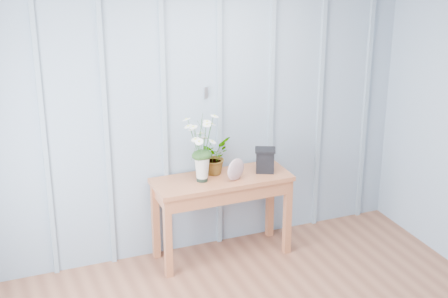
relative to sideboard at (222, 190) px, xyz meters
name	(u,v)px	position (x,y,z in m)	size (l,w,h in m)	color
room_shell	(257,67)	(-0.18, -1.08, 1.35)	(4.00, 4.50, 2.50)	#899BB0
sideboard	(222,190)	(0.00, 0.00, 0.00)	(1.20, 0.45, 0.75)	#9B5332
daisy_vase	(202,139)	(-0.18, 0.00, 0.49)	(0.43, 0.33, 0.61)	black
spider_plant	(213,156)	(-0.03, 0.12, 0.27)	(0.28, 0.25, 0.32)	#1C3C17
felt_disc_vessel	(236,169)	(0.09, -0.10, 0.21)	(0.20, 0.05, 0.20)	#82465C
carved_box	(265,160)	(0.40, -0.02, 0.22)	(0.22, 0.20, 0.22)	black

